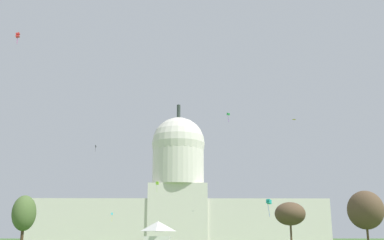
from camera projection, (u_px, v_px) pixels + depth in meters
name	position (u px, v px, depth m)	size (l,w,h in m)	color
capitol_building	(178.00, 197.00, 219.52)	(141.36, 26.19, 66.82)	silver
event_tent	(158.00, 234.00, 94.20)	(5.58, 6.17, 5.31)	white
tree_east_mid	(365.00, 210.00, 112.89)	(11.47, 12.05, 13.34)	brown
tree_west_mid	(24.00, 213.00, 119.31)	(7.76, 8.22, 12.76)	#42301E
tree_east_near	(290.00, 214.00, 121.72)	(8.20, 8.33, 11.17)	brown
kite_white_low	(194.00, 212.00, 181.04)	(1.45, 1.32, 2.36)	white
kite_red_high	(18.00, 35.00, 85.39)	(0.81, 0.76, 2.24)	red
kite_cyan_low	(112.00, 215.00, 195.69)	(0.67, 0.53, 3.74)	#33BCDB
kite_green_high	(228.00, 114.00, 137.87)	(1.00, 1.01, 2.94)	green
kite_turquoise_low	(269.00, 202.00, 99.05)	(1.30, 1.30, 3.76)	teal
kite_lime_mid	(157.00, 183.00, 187.49)	(1.29, 1.33, 4.26)	#8CD133
kite_gold_high	(294.00, 120.00, 152.61)	(1.15, 0.70, 0.31)	gold
kite_black_high	(96.00, 147.00, 177.24)	(0.67, 0.58, 2.60)	black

